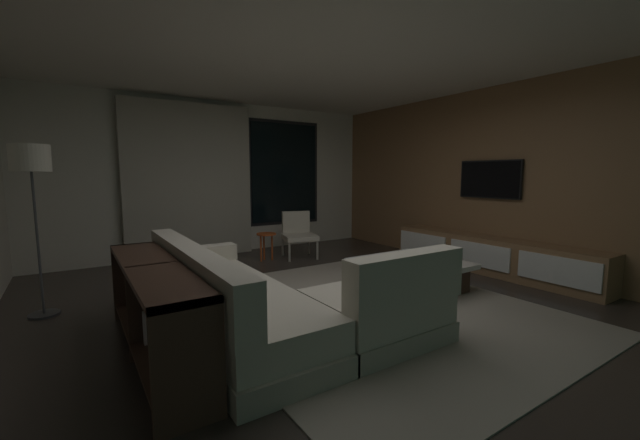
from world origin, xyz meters
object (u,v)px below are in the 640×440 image
at_px(sectional_couch, 269,304).
at_px(media_console, 491,256).
at_px(accent_chair_near_window, 298,232).
at_px(mounted_tv, 490,179).
at_px(book_stack_on_coffee_table, 414,257).
at_px(console_table_behind_couch, 154,305).
at_px(side_stool, 266,238).
at_px(coffee_table, 410,275).
at_px(standing_lamp, 31,170).

relative_size(sectional_couch, media_console, 0.81).
height_order(accent_chair_near_window, mounted_tv, mounted_tv).
xyz_separation_m(book_stack_on_coffee_table, console_table_behind_couch, (-3.00, -0.11, 0.01)).
relative_size(accent_chair_near_window, side_stool, 1.70).
relative_size(sectional_couch, coffee_table, 2.16).
height_order(sectional_couch, media_console, sectional_couch).
xyz_separation_m(sectional_couch, side_stool, (1.25, 2.70, 0.08)).
bearing_deg(coffee_table, book_stack_on_coffee_table, -38.28).
distance_m(book_stack_on_coffee_table, console_table_behind_couch, 3.00).
bearing_deg(sectional_couch, mounted_tv, 5.79).
height_order(side_stool, standing_lamp, standing_lamp).
bearing_deg(accent_chair_near_window, console_table_behind_couch, -137.31).
bearing_deg(book_stack_on_coffee_table, side_stool, 108.83).
xyz_separation_m(sectional_couch, book_stack_on_coffee_table, (2.08, 0.24, 0.12)).
bearing_deg(accent_chair_near_window, mounted_tv, -49.62).
bearing_deg(sectional_couch, standing_lamp, 135.31).
relative_size(mounted_tv, console_table_behind_couch, 0.46).
bearing_deg(side_stool, coffee_table, -71.71).
bearing_deg(coffee_table, sectional_couch, -172.56).
height_order(coffee_table, side_stool, side_stool).
relative_size(accent_chair_near_window, console_table_behind_couch, 0.37).
xyz_separation_m(sectional_couch, accent_chair_near_window, (1.85, 2.68, 0.14)).
xyz_separation_m(media_console, mounted_tv, (0.18, 0.20, 1.10)).
bearing_deg(mounted_tv, accent_chair_near_window, 130.38).
bearing_deg(book_stack_on_coffee_table, console_table_behind_couch, -177.95).
xyz_separation_m(coffee_table, side_stool, (-0.80, 2.43, 0.19)).
bearing_deg(book_stack_on_coffee_table, sectional_couch, -173.43).
bearing_deg(sectional_couch, media_console, 2.96).
height_order(book_stack_on_coffee_table, console_table_behind_couch, console_table_behind_couch).
bearing_deg(coffee_table, standing_lamp, 159.31).
bearing_deg(accent_chair_near_window, coffee_table, -85.22).
xyz_separation_m(coffee_table, book_stack_on_coffee_table, (0.04, -0.03, 0.22)).
xyz_separation_m(console_table_behind_couch, standing_lamp, (-0.79, 1.55, 1.05)).
xyz_separation_m(accent_chair_near_window, media_console, (1.77, -2.49, -0.18)).
relative_size(sectional_couch, console_table_behind_couch, 1.19).
distance_m(mounted_tv, standing_lamp, 5.65).
bearing_deg(media_console, console_table_behind_couch, -179.32).
distance_m(accent_chair_near_window, mounted_tv, 3.15).
bearing_deg(book_stack_on_coffee_table, media_console, -1.98).
distance_m(accent_chair_near_window, media_console, 3.06).
height_order(media_console, mounted_tv, mounted_tv).
bearing_deg(mounted_tv, side_stool, 137.83).
distance_m(media_console, mounted_tv, 1.13).
distance_m(media_console, standing_lamp, 5.66).
height_order(sectional_couch, accent_chair_near_window, sectional_couch).
xyz_separation_m(book_stack_on_coffee_table, standing_lamp, (-3.79, 1.45, 1.06)).
bearing_deg(side_stool, mounted_tv, -42.17).
relative_size(side_stool, console_table_behind_couch, 0.22).
bearing_deg(media_console, side_stool, 133.37).
bearing_deg(coffee_table, mounted_tv, 3.84).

